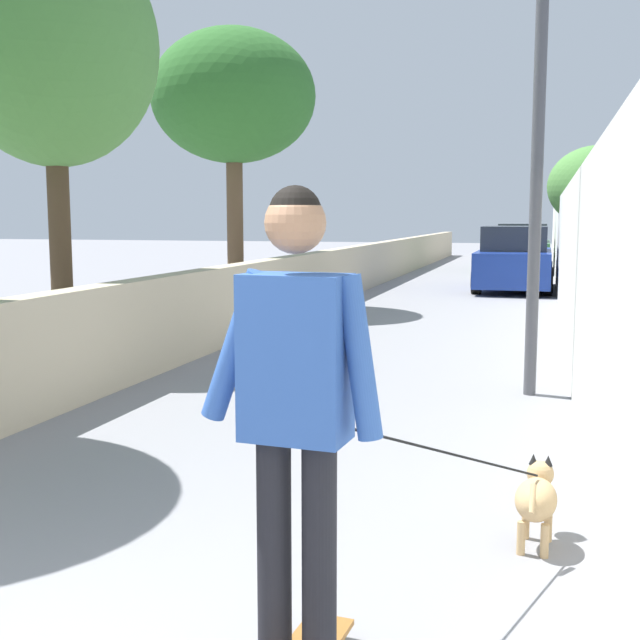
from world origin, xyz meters
TOP-DOWN VIEW (x-y plane):
  - ground_plane at (14.00, 0.00)m, footprint 80.00×80.00m
  - wall_left at (12.00, 2.37)m, footprint 48.00×0.30m
  - fence_right at (12.00, -2.37)m, footprint 48.00×0.30m
  - tree_left_mid at (13.00, 3.79)m, footprint 3.08×3.08m
  - tree_left_far at (7.50, 3.97)m, footprint 2.58×2.58m
  - tree_right_distant at (19.00, -3.05)m, footprint 2.28×2.28m
  - lamp_post at (6.74, -1.82)m, footprint 0.36×0.36m
  - person_skateboarder at (1.30, -1.07)m, footprint 0.25×0.71m
  - dog at (2.89, -1.91)m, footprint 1.88×0.98m
  - car_near at (18.63, -1.22)m, footprint 4.14×1.80m
  - car_far at (25.75, -1.22)m, footprint 4.22×1.80m

SIDE VIEW (x-z plane):
  - ground_plane at x=14.00m, z-range 0.00..0.00m
  - dog at x=2.89m, z-range -0.25..0.80m
  - wall_left at x=12.00m, z-range 0.00..1.08m
  - car_near at x=18.63m, z-range -0.06..1.48m
  - car_far at x=25.75m, z-range -0.05..1.49m
  - fence_right at x=12.00m, z-range 0.00..2.24m
  - person_skateboarder at x=1.30m, z-range 0.24..2.03m
  - tree_right_distant at x=19.00m, z-range 0.75..4.19m
  - lamp_post at x=6.74m, z-range 0.80..5.17m
  - tree_left_far at x=7.50m, z-range 1.16..6.46m
  - tree_left_mid at x=13.00m, z-range 1.35..6.59m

